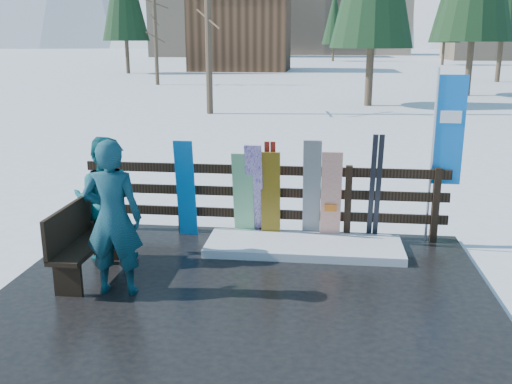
# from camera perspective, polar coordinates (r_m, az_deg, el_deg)

# --- Properties ---
(ground) EXTENTS (700.00, 700.00, 0.00)m
(ground) POSITION_cam_1_polar(r_m,az_deg,el_deg) (7.02, -1.23, -10.82)
(ground) COLOR white
(ground) RESTS_ON ground
(deck) EXTENTS (6.00, 5.00, 0.08)m
(deck) POSITION_cam_1_polar(r_m,az_deg,el_deg) (7.00, -1.23, -10.52)
(deck) COLOR black
(deck) RESTS_ON ground
(fence) EXTENTS (5.60, 0.10, 1.15)m
(fence) POSITION_cam_1_polar(r_m,az_deg,el_deg) (8.81, 0.73, -0.27)
(fence) COLOR black
(fence) RESTS_ON deck
(snow_patch) EXTENTS (2.84, 1.00, 0.12)m
(snow_patch) POSITION_cam_1_polar(r_m,az_deg,el_deg) (8.38, 4.80, -5.44)
(snow_patch) COLOR white
(snow_patch) RESTS_ON deck
(bench) EXTENTS (0.41, 1.50, 0.97)m
(bench) POSITION_cam_1_polar(r_m,az_deg,el_deg) (7.66, -17.11, -4.45)
(bench) COLOR black
(bench) RESTS_ON deck
(snowboard_0) EXTENTS (0.29, 0.26, 1.54)m
(snowboard_0) POSITION_cam_1_polar(r_m,az_deg,el_deg) (8.77, -7.04, 0.28)
(snowboard_0) COLOR #0B69BC
(snowboard_0) RESTS_ON deck
(snowboard_1) EXTENTS (0.31, 0.35, 1.38)m
(snowboard_1) POSITION_cam_1_polar(r_m,az_deg,el_deg) (8.63, -1.28, -0.41)
(snowboard_1) COLOR silver
(snowboard_1) RESTS_ON deck
(snowboard_2) EXTENTS (0.29, 0.22, 1.39)m
(snowboard_2) POSITION_cam_1_polar(r_m,az_deg,el_deg) (8.58, 1.47, -0.44)
(snowboard_2) COLOR orange
(snowboard_2) RESTS_ON deck
(snowboard_3) EXTENTS (0.25, 0.47, 1.51)m
(snowboard_3) POSITION_cam_1_polar(r_m,az_deg,el_deg) (8.59, -0.16, 0.00)
(snowboard_3) COLOR white
(snowboard_3) RESTS_ON deck
(snowboard_4) EXTENTS (0.26, 0.38, 1.59)m
(snowboard_4) POSITION_cam_1_polar(r_m,az_deg,el_deg) (8.52, 5.60, 0.08)
(snowboard_4) COLOR black
(snowboard_4) RESTS_ON deck
(snowboard_5) EXTENTS (0.30, 0.22, 1.41)m
(snowboard_5) POSITION_cam_1_polar(r_m,az_deg,el_deg) (8.54, 7.50, -0.56)
(snowboard_5) COLOR silver
(snowboard_5) RESTS_ON deck
(ski_pair_a) EXTENTS (0.16, 0.18, 1.53)m
(ski_pair_a) POSITION_cam_1_polar(r_m,az_deg,el_deg) (8.63, 1.42, 0.13)
(ski_pair_a) COLOR maroon
(ski_pair_a) RESTS_ON deck
(ski_pair_b) EXTENTS (0.17, 0.34, 1.68)m
(ski_pair_b) POSITION_cam_1_polar(r_m,az_deg,el_deg) (8.61, 11.82, 0.29)
(ski_pair_b) COLOR black
(ski_pair_b) RESTS_ON deck
(rental_flag) EXTENTS (0.45, 0.04, 2.60)m
(rental_flag) POSITION_cam_1_polar(r_m,az_deg,el_deg) (8.80, 18.41, 5.25)
(rental_flag) COLOR silver
(rental_flag) RESTS_ON deck
(person_front) EXTENTS (0.72, 0.50, 1.89)m
(person_front) POSITION_cam_1_polar(r_m,az_deg,el_deg) (6.92, -14.12, -2.54)
(person_front) COLOR #165759
(person_front) RESTS_ON deck
(person_back) EXTENTS (0.91, 0.75, 1.74)m
(person_back) POSITION_cam_1_polar(r_m,az_deg,el_deg) (8.04, -14.89, -0.74)
(person_back) COLOR #0A4F58
(person_back) RESTS_ON deck
(resort_buildings) EXTENTS (73.00, 87.60, 22.60)m
(resort_buildings) POSITION_cam_1_polar(r_m,az_deg,el_deg) (121.86, 7.20, 17.95)
(resort_buildings) COLOR tan
(resort_buildings) RESTS_ON ground
(trees) EXTENTS (42.33, 68.94, 12.18)m
(trees) POSITION_cam_1_polar(r_m,az_deg,el_deg) (54.78, 9.24, 17.48)
(trees) COLOR #382B1E
(trees) RESTS_ON ground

